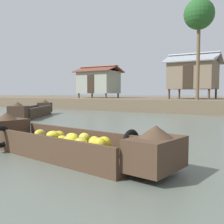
% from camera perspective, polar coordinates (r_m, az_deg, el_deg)
% --- Properties ---
extents(ground_plane, '(300.00, 300.00, 0.00)m').
position_cam_1_polar(ground_plane, '(9.90, 11.20, -3.96)').
color(ground_plane, '#596056').
extents(banana_boat, '(5.43, 1.77, 0.84)m').
position_cam_1_polar(banana_boat, '(5.97, -10.32, -6.30)').
color(banana_boat, '#473323').
rests_on(banana_boat, ground).
extents(cargo_boat_upstream, '(3.39, 5.02, 0.94)m').
position_cam_1_polar(cargo_boat_upstream, '(16.13, -16.37, 0.21)').
color(cargo_boat_upstream, '#3D2D21').
rests_on(cargo_boat_upstream, ground).
extents(stilt_house_left, '(4.41, 3.18, 3.22)m').
position_cam_1_polar(stilt_house_left, '(27.51, -2.89, 6.46)').
color(stilt_house_left, '#4C3826').
rests_on(stilt_house_left, riverbank_strip).
extents(stilt_house_mid_left, '(4.25, 3.56, 3.77)m').
position_cam_1_polar(stilt_house_mid_left, '(23.39, 16.89, 7.64)').
color(stilt_house_mid_left, '#4C3826').
rests_on(stilt_house_mid_left, riverbank_strip).
extents(palm_tree_near, '(2.07, 2.07, 6.89)m').
position_cam_1_polar(palm_tree_near, '(20.30, 18.03, 18.91)').
color(palm_tree_near, brown).
rests_on(palm_tree_near, riverbank_strip).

